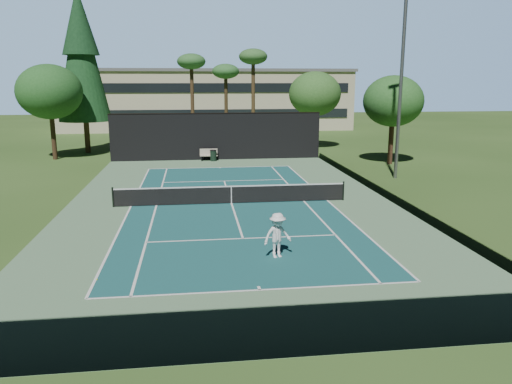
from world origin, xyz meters
TOP-DOWN VIEW (x-y plane):
  - ground at (0.00, 0.00)m, footprint 160.00×160.00m
  - apron_slab at (0.00, 0.00)m, footprint 18.00×32.00m
  - court_surface at (0.00, 0.00)m, footprint 10.97×23.77m
  - court_lines at (0.00, 0.00)m, footprint 11.07×23.87m
  - tennis_net at (0.00, 0.00)m, footprint 12.90×0.10m
  - fence at (0.00, 0.06)m, footprint 18.04×32.05m
  - player at (1.10, -8.84)m, footprint 1.28×0.95m
  - tennis_ball_a at (-5.42, -10.34)m, footprint 0.06×0.06m
  - tennis_ball_b at (-0.99, 4.22)m, footprint 0.06×0.06m
  - tennis_ball_c at (2.91, 3.25)m, footprint 0.07×0.07m
  - tennis_ball_d at (-4.04, 2.18)m, footprint 0.07×0.07m
  - park_bench at (-0.74, 15.54)m, footprint 1.50×0.45m
  - trash_bin at (-0.36, 15.30)m, footprint 0.56×0.56m
  - pine_tree at (-12.00, 22.00)m, footprint 4.80×4.80m
  - palm_a at (-2.00, 24.00)m, footprint 2.80×2.80m
  - palm_b at (1.50, 26.00)m, footprint 2.80×2.80m
  - palm_c at (4.00, 23.00)m, footprint 2.80×2.80m
  - decid_tree_a at (10.00, 22.00)m, footprint 5.12×5.12m
  - decid_tree_b at (14.00, 12.00)m, footprint 4.80×4.80m
  - decid_tree_c at (-14.00, 18.00)m, footprint 5.44×5.44m
  - campus_building at (0.00, 45.98)m, footprint 40.50×12.50m
  - light_pole at (12.00, 6.00)m, footprint 0.90×0.25m

SIDE VIEW (x-z plane):
  - ground at x=0.00m, z-range 0.00..0.00m
  - apron_slab at x=0.00m, z-range 0.00..0.01m
  - court_surface at x=0.00m, z-range 0.01..0.02m
  - court_lines at x=0.00m, z-range 0.02..0.02m
  - tennis_ball_a at x=-5.42m, z-range 0.00..0.06m
  - tennis_ball_b at x=-0.99m, z-range 0.00..0.06m
  - tennis_ball_c at x=2.91m, z-range 0.00..0.07m
  - tennis_ball_d at x=-4.04m, z-range 0.00..0.07m
  - trash_bin at x=-0.36m, z-range 0.01..0.95m
  - park_bench at x=-0.74m, z-range 0.03..1.06m
  - tennis_net at x=0.00m, z-range 0.01..1.11m
  - player at x=1.10m, z-range 0.00..1.77m
  - fence at x=0.00m, z-range -0.01..4.02m
  - campus_building at x=0.00m, z-range 0.06..8.36m
  - decid_tree_b at x=14.00m, z-range 1.51..8.65m
  - decid_tree_a at x=10.00m, z-range 1.61..9.23m
  - decid_tree_c at x=-14.00m, z-range 1.72..9.81m
  - light_pole at x=12.00m, z-range 0.35..12.57m
  - palm_b at x=1.50m, z-range 3.15..11.57m
  - palm_a at x=-2.00m, z-range 3.53..12.85m
  - palm_c at x=4.00m, z-range 3.72..13.49m
  - pine_tree at x=-12.00m, z-range 2.05..17.05m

